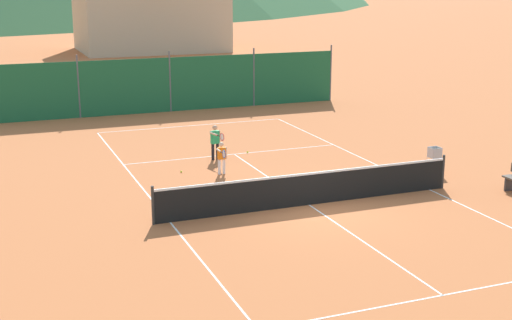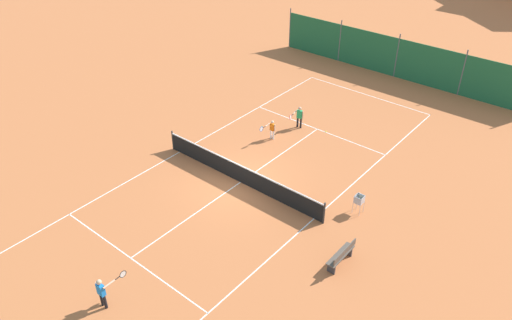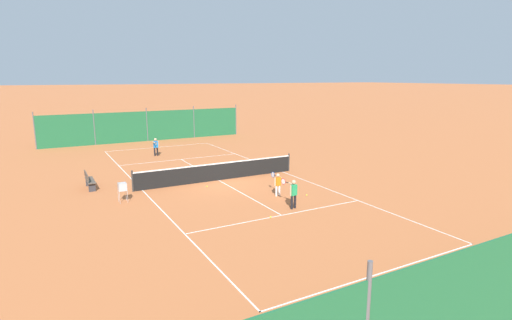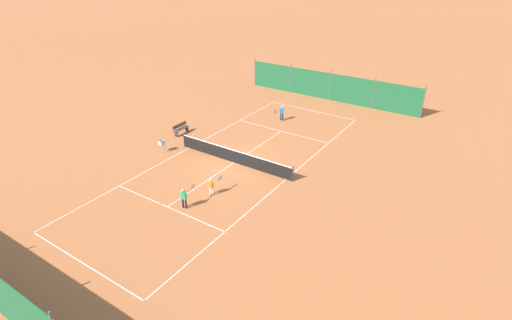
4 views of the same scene
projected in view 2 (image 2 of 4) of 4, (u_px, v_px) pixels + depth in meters
name	position (u px, v px, depth m)	size (l,w,h in m)	color
ground_plane	(241.00, 182.00, 23.15)	(600.00, 600.00, 0.00)	#BC6638
court_line_markings	(241.00, 182.00, 23.15)	(8.25, 23.85, 0.01)	white
tennis_net	(240.00, 173.00, 22.88)	(9.18, 0.08, 1.06)	#2D2D2D
windscreen_fence_far	(397.00, 58.00, 32.40)	(17.28, 0.08, 2.90)	#1E6038
player_near_baseline	(299.00, 116.00, 27.00)	(0.42, 1.08, 1.26)	black
player_far_service	(102.00, 291.00, 16.73)	(0.43, 1.05, 1.27)	black
player_near_service	(271.00, 129.00, 26.04)	(0.37, 0.93, 1.09)	white
tennis_ball_near_corner	(271.00, 181.00, 23.19)	(0.07, 0.07, 0.07)	#CCE033
tennis_ball_mid_court	(326.00, 132.00, 26.99)	(0.07, 0.07, 0.07)	#CCE033
tennis_ball_alley_left	(262.00, 126.00, 27.47)	(0.07, 0.07, 0.07)	#CCE033
ball_hopper	(359.00, 200.00, 20.96)	(0.36, 0.36, 0.89)	#B7B7BC
courtside_bench	(342.00, 255.00, 18.53)	(0.36, 1.50, 0.84)	#51473D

